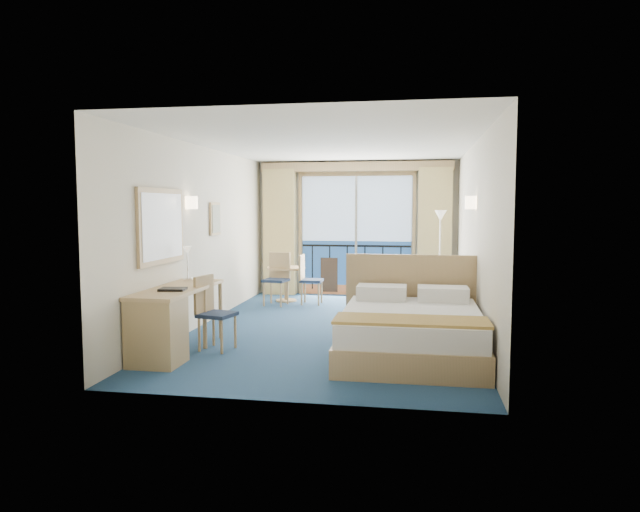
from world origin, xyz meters
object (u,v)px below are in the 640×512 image
at_px(bed, 411,330).
at_px(round_table, 286,275).
at_px(armchair, 441,291).
at_px(table_chair_a, 307,276).
at_px(floor_lamp, 440,233).
at_px(nightstand, 455,313).
at_px(table_chair_b, 277,275).
at_px(desk_chair, 212,308).
at_px(desk, 162,324).

height_order(bed, round_table, bed).
relative_size(armchair, table_chair_a, 0.96).
relative_size(floor_lamp, table_chair_a, 1.90).
relative_size(armchair, round_table, 1.22).
height_order(nightstand, table_chair_b, table_chair_b).
relative_size(nightstand, round_table, 0.81).
relative_size(desk_chair, table_chair_a, 1.02).
xyz_separation_m(nightstand, floor_lamp, (-0.12, 2.59, 1.02)).
bearing_deg(desk, nightstand, 31.17).
height_order(armchair, desk_chair, desk_chair).
bearing_deg(desk_chair, armchair, -32.99).
xyz_separation_m(desk, table_chair_b, (0.39, 4.00, 0.09)).
relative_size(nightstand, desk, 0.34).
bearing_deg(round_table, nightstand, -37.53).
bearing_deg(floor_lamp, desk, -125.42).
bearing_deg(armchair, table_chair_a, -33.00).
distance_m(armchair, desk, 4.83).
distance_m(nightstand, round_table, 3.77).
bearing_deg(desk_chair, bed, -75.23).
bearing_deg(nightstand, table_chair_a, 140.89).
bearing_deg(armchair, floor_lamp, -109.61).
height_order(round_table, table_chair_b, table_chair_b).
height_order(nightstand, round_table, round_table).
height_order(floor_lamp, table_chair_b, floor_lamp).
distance_m(nightstand, table_chair_a, 3.27).
relative_size(nightstand, table_chair_b, 0.61).
bearing_deg(table_chair_a, desk_chair, 171.14).
distance_m(floor_lamp, desk_chair, 5.06).
relative_size(round_table, table_chair_a, 0.79).
bearing_deg(desk, round_table, 83.90).
distance_m(bed, desk, 2.94).
relative_size(bed, nightstand, 3.70).
bearing_deg(bed, table_chair_b, 126.99).
relative_size(armchair, desk, 0.51).
height_order(bed, desk, bed).
bearing_deg(bed, armchair, 80.57).
bearing_deg(round_table, table_chair_b, -100.97).
bearing_deg(armchair, desk_chair, 25.77).
bearing_deg(floor_lamp, table_chair_b, -166.87).
distance_m(nightstand, floor_lamp, 2.79).
xyz_separation_m(bed, round_table, (-2.38, 3.63, 0.17)).
bearing_deg(table_chair_a, round_table, 62.81).
height_order(desk, round_table, desk).
xyz_separation_m(armchair, desk_chair, (-2.94, -2.86, 0.13)).
distance_m(desk_chair, table_chair_a, 3.53).
xyz_separation_m(round_table, table_chair_b, (-0.07, -0.38, 0.05)).
distance_m(floor_lamp, table_chair_a, 2.59).
relative_size(round_table, table_chair_b, 0.76).
bearing_deg(table_chair_b, nightstand, -23.29).
height_order(armchair, table_chair_a, table_chair_a).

